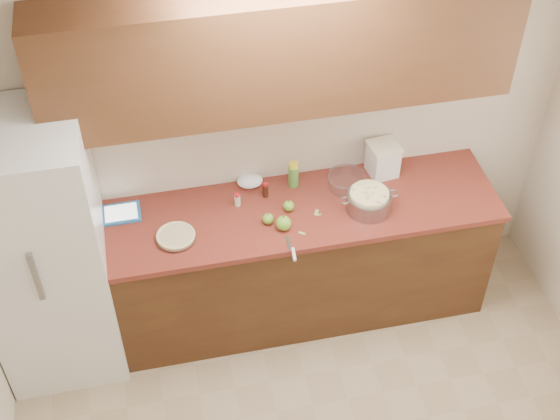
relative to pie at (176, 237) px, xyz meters
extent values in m
plane|color=white|center=(0.68, -1.37, 1.66)|extent=(3.60, 3.60, 0.00)
plane|color=beige|center=(0.68, 0.43, 0.36)|extent=(3.60, 0.00, 3.60)
cube|color=#482C14|center=(0.68, 0.10, -0.50)|extent=(2.60, 0.65, 0.88)
cube|color=maroon|center=(0.68, 0.10, -0.04)|extent=(2.64, 0.68, 0.04)
cube|color=#552E1A|center=(0.68, 0.26, 1.01)|extent=(2.60, 0.34, 0.70)
cube|color=white|center=(-0.76, 0.07, -0.04)|extent=(0.70, 0.70, 1.80)
cylinder|color=silver|center=(0.00, 0.00, 0.00)|extent=(0.24, 0.24, 0.03)
cylinder|color=beige|center=(0.00, 0.00, 0.00)|extent=(0.21, 0.21, 0.03)
torus|color=beige|center=(0.00, 0.00, 0.01)|extent=(0.23, 0.23, 0.02)
cylinder|color=gray|center=(1.17, 0.01, 0.04)|extent=(0.27, 0.27, 0.12)
torus|color=gray|center=(1.02, 0.01, 0.08)|extent=(0.06, 0.06, 0.01)
torus|color=gray|center=(1.32, 0.01, 0.08)|extent=(0.06, 0.06, 0.01)
cylinder|color=beige|center=(1.17, 0.01, 0.05)|extent=(0.24, 0.24, 0.12)
cube|color=white|center=(1.35, 0.32, 0.08)|extent=(0.19, 0.19, 0.21)
cube|color=#F2E8C1|center=(1.35, 0.32, 0.20)|extent=(0.21, 0.21, 0.02)
cube|color=#2165A0|center=(-0.30, 0.28, -0.01)|extent=(0.24, 0.18, 0.02)
cube|color=white|center=(-0.30, 0.28, 0.00)|extent=(0.19, 0.14, 0.00)
cube|color=gray|center=(0.64, -0.17, -0.02)|extent=(0.03, 0.11, 0.00)
cylinder|color=white|center=(0.65, -0.27, -0.01)|extent=(0.03, 0.10, 0.02)
cylinder|color=#4C8C38|center=(0.78, 0.32, 0.05)|extent=(0.07, 0.07, 0.15)
cylinder|color=yellow|center=(0.78, 0.32, 0.14)|extent=(0.06, 0.06, 0.03)
cylinder|color=beige|center=(0.40, 0.21, 0.02)|extent=(0.04, 0.04, 0.07)
cylinder|color=red|center=(0.40, 0.21, 0.06)|extent=(0.03, 0.03, 0.02)
cylinder|color=black|center=(0.59, 0.25, 0.02)|extent=(0.04, 0.04, 0.09)
cylinder|color=red|center=(0.59, 0.25, 0.08)|extent=(0.03, 0.03, 0.02)
cylinder|color=silver|center=(1.10, 0.24, 0.02)|extent=(0.23, 0.23, 0.09)
torus|color=silver|center=(1.10, 0.24, 0.06)|extent=(0.24, 0.24, 0.01)
ellipsoid|color=white|center=(0.51, 0.38, 0.01)|extent=(0.18, 0.16, 0.07)
sphere|color=#6CA12A|center=(0.55, 0.02, 0.01)|extent=(0.07, 0.07, 0.07)
cylinder|color=#3F2D19|center=(0.55, 0.02, 0.06)|extent=(0.01, 0.01, 0.01)
sphere|color=#6CA12A|center=(0.70, 0.10, 0.02)|extent=(0.07, 0.07, 0.07)
cylinder|color=#3F2D19|center=(0.70, 0.10, 0.06)|extent=(0.01, 0.01, 0.01)
sphere|color=#6CA12A|center=(0.63, -0.05, 0.03)|extent=(0.09, 0.09, 0.09)
cylinder|color=#3F2D19|center=(0.63, -0.05, 0.08)|extent=(0.01, 0.01, 0.01)
cube|color=#82B156|center=(0.87, 0.02, -0.02)|extent=(0.03, 0.02, 0.00)
cube|color=#82B156|center=(0.86, 0.04, -0.02)|extent=(0.04, 0.05, 0.00)
cube|color=#82B156|center=(0.73, -0.11, -0.02)|extent=(0.04, 0.04, 0.00)
camera|label=1|loc=(-0.06, -3.22, 3.27)|focal=50.00mm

